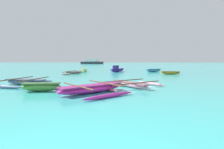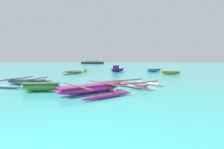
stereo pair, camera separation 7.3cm
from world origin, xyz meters
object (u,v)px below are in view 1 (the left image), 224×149
moored_boat_4 (170,73)px  moored_boat_0 (26,82)px  moored_boat_3 (41,87)px  distant_ferry (92,62)px  moored_boat_2 (92,89)px  moored_boat_5 (130,84)px  moored_boat_7 (73,72)px  moored_boat_8 (153,70)px  moored_boat_1 (117,70)px  moored_boat_6 (84,70)px

moored_boat_4 → moored_boat_0: bearing=-138.0°
moored_boat_3 → distant_ferry: distant_ferry is taller
moored_boat_4 → distant_ferry: size_ratio=0.24×
moored_boat_2 → moored_boat_5: (2.15, 2.26, -0.05)m
moored_boat_2 → moored_boat_7: bearing=68.2°
moored_boat_8 → moored_boat_1: bearing=149.8°
moored_boat_6 → distant_ferry: (-9.66, 50.78, 0.66)m
moored_boat_3 → moored_boat_7: 13.06m
moored_boat_4 → moored_boat_7: moored_boat_4 is taller
moored_boat_3 → moored_boat_8: moored_boat_3 is taller
moored_boat_4 → moored_boat_8: bearing=111.5°
moored_boat_8 → distant_ferry: (-20.32, 49.88, 0.64)m
moored_boat_8 → moored_boat_2: bearing=-142.8°
moored_boat_2 → distant_ferry: bearing=58.1°
moored_boat_1 → moored_boat_5: bearing=-144.3°
moored_boat_1 → moored_boat_5: size_ratio=0.70×
distant_ferry → moored_boat_3: bearing=-80.3°
moored_boat_3 → moored_boat_4: 16.64m
moored_boat_5 → moored_boat_6: size_ratio=1.94×
moored_boat_6 → moored_boat_8: size_ratio=0.88×
moored_boat_6 → moored_boat_7: (-0.44, -3.71, -0.08)m
moored_boat_2 → moored_boat_6: bearing=62.2°
moored_boat_7 → distant_ferry: bearing=106.6°
moored_boat_1 → moored_boat_3: size_ratio=1.41×
moored_boat_6 → moored_boat_3: bearing=-20.9°
moored_boat_7 → distant_ferry: distant_ferry is taller
moored_boat_5 → moored_boat_7: 13.10m
moored_boat_0 → moored_boat_1: (5.76, 14.60, 0.13)m
moored_boat_1 → moored_boat_2: bearing=-152.4°
moored_boat_8 → moored_boat_4: bearing=-105.6°
moored_boat_6 → distant_ferry: size_ratio=0.25×
moored_boat_1 → moored_boat_3: bearing=-162.5°
moored_boat_4 → moored_boat_5: bearing=-112.9°
moored_boat_4 → distant_ferry: bearing=114.3°
moored_boat_2 → moored_boat_4: moored_boat_2 is taller
moored_boat_8 → moored_boat_0: bearing=-161.6°
moored_boat_3 → moored_boat_6: moored_boat_3 is taller
moored_boat_0 → moored_boat_4: moored_boat_0 is taller
moored_boat_8 → distant_ferry: distant_ferry is taller
moored_boat_5 → moored_boat_7: size_ratio=1.11×
moored_boat_0 → distant_ferry: bearing=105.7°
moored_boat_7 → distant_ferry: 55.26m
moored_boat_1 → moored_boat_4: 8.13m
moored_boat_5 → distant_ferry: bearing=154.6°
moored_boat_3 → moored_boat_4: size_ratio=0.98×
distant_ferry → moored_boat_5: bearing=-75.7°
moored_boat_4 → distant_ferry: (-21.85, 54.31, 0.68)m
distant_ferry → moored_boat_0: bearing=-82.1°
moored_boat_6 → moored_boat_5: bearing=-1.3°
moored_boat_5 → moored_boat_6: 16.08m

